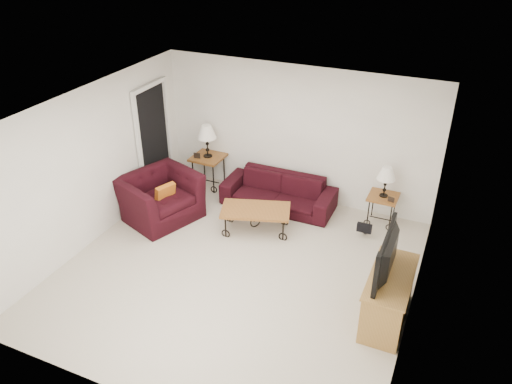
% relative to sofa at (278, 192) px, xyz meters
% --- Properties ---
extents(ground, '(5.00, 5.00, 0.00)m').
position_rel_sofa_xyz_m(ground, '(0.14, -2.02, -0.29)').
color(ground, beige).
rests_on(ground, ground).
extents(wall_back, '(5.00, 0.02, 2.50)m').
position_rel_sofa_xyz_m(wall_back, '(0.14, 0.48, 0.96)').
color(wall_back, white).
rests_on(wall_back, ground).
extents(wall_front, '(5.00, 0.02, 2.50)m').
position_rel_sofa_xyz_m(wall_front, '(0.14, -4.52, 0.96)').
color(wall_front, white).
rests_on(wall_front, ground).
extents(wall_left, '(0.02, 5.00, 2.50)m').
position_rel_sofa_xyz_m(wall_left, '(-2.36, -2.02, 0.96)').
color(wall_left, white).
rests_on(wall_left, ground).
extents(wall_right, '(0.02, 5.00, 2.50)m').
position_rel_sofa_xyz_m(wall_right, '(2.64, -2.02, 0.96)').
color(wall_right, white).
rests_on(wall_right, ground).
extents(ceiling, '(5.00, 5.00, 0.00)m').
position_rel_sofa_xyz_m(ceiling, '(0.14, -2.02, 2.21)').
color(ceiling, white).
rests_on(ceiling, wall_back).
extents(doorway, '(0.08, 0.94, 2.04)m').
position_rel_sofa_xyz_m(doorway, '(-2.33, -0.37, 0.73)').
color(doorway, black).
rests_on(doorway, ground).
extents(sofa, '(2.02, 0.79, 0.59)m').
position_rel_sofa_xyz_m(sofa, '(0.00, 0.00, 0.00)').
color(sofa, black).
rests_on(sofa, ground).
extents(side_table_left, '(0.59, 0.59, 0.63)m').
position_rel_sofa_xyz_m(side_table_left, '(-1.52, 0.18, 0.02)').
color(side_table_left, '#985926').
rests_on(side_table_left, ground).
extents(side_table_right, '(0.49, 0.49, 0.54)m').
position_rel_sofa_xyz_m(side_table_right, '(1.82, 0.18, -0.03)').
color(side_table_right, '#985926').
rests_on(side_table_right, ground).
extents(lamp_left, '(0.37, 0.37, 0.63)m').
position_rel_sofa_xyz_m(lamp_left, '(-1.52, 0.18, 0.66)').
color(lamp_left, black).
rests_on(lamp_left, side_table_left).
extents(lamp_right, '(0.31, 0.31, 0.54)m').
position_rel_sofa_xyz_m(lamp_right, '(1.82, 0.18, 0.51)').
color(lamp_right, black).
rests_on(lamp_right, side_table_right).
extents(photo_frame_left, '(0.13, 0.04, 0.11)m').
position_rel_sofa_xyz_m(photo_frame_left, '(-1.67, 0.03, 0.39)').
color(photo_frame_left, black).
rests_on(photo_frame_left, side_table_left).
extents(photo_frame_right, '(0.11, 0.04, 0.09)m').
position_rel_sofa_xyz_m(photo_frame_right, '(1.97, 0.03, 0.28)').
color(photo_frame_right, black).
rests_on(photo_frame_right, side_table_right).
extents(coffee_table, '(1.26, 0.93, 0.42)m').
position_rel_sofa_xyz_m(coffee_table, '(-0.05, -0.91, -0.08)').
color(coffee_table, '#985926').
rests_on(coffee_table, ground).
extents(armchair, '(1.45, 1.54, 0.80)m').
position_rel_sofa_xyz_m(armchair, '(-1.74, -1.18, 0.11)').
color(armchair, black).
rests_on(armchair, ground).
extents(throw_pillow, '(0.22, 0.37, 0.36)m').
position_rel_sofa_xyz_m(throw_pillow, '(-1.59, -1.23, 0.23)').
color(throw_pillow, '#C16718').
rests_on(throw_pillow, armchair).
extents(tv_stand, '(0.49, 1.18, 0.71)m').
position_rel_sofa_xyz_m(tv_stand, '(2.37, -2.13, 0.06)').
color(tv_stand, '#AC7D40').
rests_on(tv_stand, ground).
extents(television, '(0.14, 1.06, 0.61)m').
position_rel_sofa_xyz_m(television, '(2.35, -2.13, 0.72)').
color(television, black).
rests_on(television, tv_stand).
extents(backpack, '(0.42, 0.35, 0.48)m').
position_rel_sofa_xyz_m(backpack, '(1.67, -0.27, -0.05)').
color(backpack, black).
rests_on(backpack, ground).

